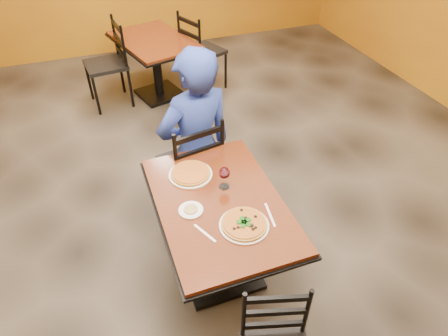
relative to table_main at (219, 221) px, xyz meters
name	(u,v)px	position (x,y,z in m)	size (l,w,h in m)	color
floor	(201,225)	(0.00, 0.50, -0.56)	(7.00, 8.00, 0.01)	black
table_main	(219,221)	(0.00, 0.00, 0.00)	(0.83, 1.23, 0.75)	#5C290E
table_second	(155,55)	(0.18, 2.89, 0.00)	(1.06, 1.33, 0.75)	#5C290E
chair_main_far	(190,164)	(0.00, 0.76, -0.07)	(0.44, 0.44, 0.97)	black
chair_second_left	(106,65)	(-0.43, 2.89, -0.05)	(0.46, 0.46, 1.02)	black
chair_second_right	(203,52)	(0.79, 2.89, -0.05)	(0.46, 0.46, 1.01)	black
diner	(196,129)	(0.11, 0.90, 0.16)	(0.69, 0.45, 1.44)	navy
plate_main	(244,225)	(0.07, -0.26, 0.20)	(0.31, 0.31, 0.01)	white
pizza_main	(244,224)	(0.07, -0.26, 0.21)	(0.28, 0.28, 0.02)	maroon
plate_far	(191,175)	(-0.10, 0.32, 0.20)	(0.31, 0.31, 0.01)	white
pizza_far	(190,173)	(-0.10, 0.32, 0.21)	(0.28, 0.28, 0.02)	orange
side_plate	(191,210)	(-0.20, -0.02, 0.20)	(0.16, 0.16, 0.01)	white
dip	(191,209)	(-0.20, -0.02, 0.21)	(0.09, 0.09, 0.01)	tan
wine_glass	(224,177)	(0.08, 0.12, 0.28)	(0.08, 0.08, 0.18)	white
fork	(205,233)	(-0.17, -0.23, 0.20)	(0.01, 0.19, 0.00)	silver
knife	(270,215)	(0.26, -0.23, 0.20)	(0.01, 0.21, 0.00)	silver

